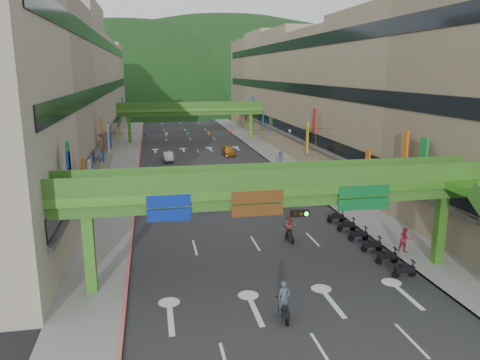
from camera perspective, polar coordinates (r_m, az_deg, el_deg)
The scene contains 23 objects.
ground at distance 24.75m, azimuth 8.25°, elevation -17.46°, with size 320.00×320.00×0.00m, color black.
road_slab at distance 71.54m, azimuth -4.84°, elevation 3.00°, with size 18.00×140.00×0.02m, color #28282B.
sidewalk_left at distance 71.25m, azimuth -13.68°, elevation 2.69°, with size 4.00×140.00×0.15m, color gray.
sidewalk_right at distance 73.47m, azimuth 3.74°, elevation 3.34°, with size 4.00×140.00×0.15m, color gray.
curb_left at distance 71.17m, azimuth -12.15°, elevation 2.77°, with size 0.20×140.00×0.18m, color #CC5959.
curb_right at distance 73.01m, azimuth 2.29°, elevation 3.31°, with size 0.20×140.00×0.18m, color gray.
building_row_left at distance 71.08m, azimuth -20.58°, elevation 9.83°, with size 12.80×95.00×19.00m.
building_row_right at distance 74.86m, azimuth 9.83°, elevation 10.59°, with size 12.80×95.00×19.00m.
overpass_near at distance 27.72m, azimuth 6.83°, elevation -2.31°, with size 28.00×12.27×7.10m.
overpass_far at distance 85.66m, azimuth -5.99°, elevation 8.29°, with size 28.00×2.20×7.10m.
hill_left at distance 180.65m, azimuth -13.43°, elevation 8.80°, with size 168.00×140.00×112.00m, color #1C4419.
hill_right at distance 203.03m, azimuth -1.70°, elevation 9.59°, with size 208.00×176.00×128.00m, color #1C4419.
bunting_string at distance 51.01m, azimuth -2.55°, elevation 5.71°, with size 26.00×0.36×0.47m.
scooter_rider_near at distance 24.83m, azimuth 5.38°, elevation -14.61°, with size 0.67×1.60×2.13m.
scooter_rider_mid at distance 35.42m, azimuth 6.10°, elevation -5.76°, with size 0.99×1.59×2.15m.
scooter_rider_left at distance 51.24m, azimuth -4.84°, elevation 0.06°, with size 1.00×1.60×1.99m.
scooter_rider_far at distance 52.81m, azimuth -7.38°, elevation 0.53°, with size 1.00×1.59×2.19m.
parked_scooter_row at distance 35.71m, azimuth 14.99°, elevation -7.00°, with size 1.60×11.55×1.08m.
car_silver at distance 67.39m, azimuth -8.75°, elevation 2.82°, with size 1.38×3.95×1.30m, color #B5B5BD.
car_yellow at distance 71.39m, azimuth -1.45°, elevation 3.59°, with size 1.68×4.17×1.42m, color orange.
pedestrian_red at distance 34.85m, azimuth 19.44°, elevation -7.15°, with size 0.88×0.69×1.82m, color maroon.
pedestrian_dark at distance 52.58m, azimuth 9.02°, elevation 0.03°, with size 0.89×0.37×1.53m, color black.
pedestrian_blue at distance 63.50m, azimuth 4.96°, elevation 2.57°, with size 0.89×0.57×1.90m, color #32475D.
Camera 1 is at (-7.29, -20.05, 12.54)m, focal length 35.00 mm.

